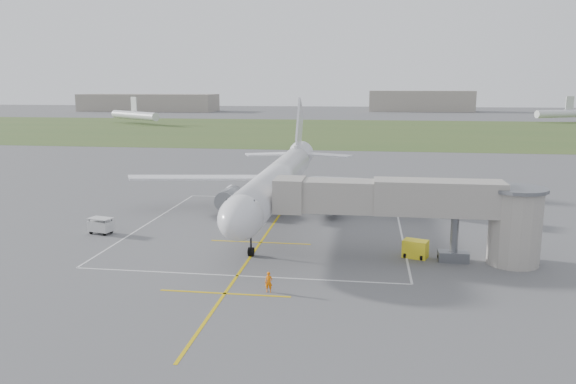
# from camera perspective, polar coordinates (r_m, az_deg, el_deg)

# --- Properties ---
(ground) EXTENTS (700.00, 700.00, 0.00)m
(ground) POSITION_cam_1_polar(r_m,az_deg,el_deg) (65.30, -1.14, -2.75)
(ground) COLOR #505052
(ground) RESTS_ON ground
(grass_strip) EXTENTS (700.00, 120.00, 0.02)m
(grass_strip) POSITION_cam_1_polar(r_m,az_deg,el_deg) (193.52, 5.15, 6.24)
(grass_strip) COLOR #3B5726
(grass_strip) RESTS_ON ground
(apron_markings) EXTENTS (28.20, 60.00, 0.01)m
(apron_markings) POSITION_cam_1_polar(r_m,az_deg,el_deg) (59.74, -2.05, -4.04)
(apron_markings) COLOR gold
(apron_markings) RESTS_ON ground
(airliner) EXTENTS (38.93, 46.75, 13.52)m
(airliner) POSITION_cam_1_polar(r_m,az_deg,el_deg) (65.14, -1.05, 1.16)
(airliner) COLOR silver
(airliner) RESTS_ON ground
(jet_bridge) EXTENTS (23.40, 5.00, 7.20)m
(jet_bridge) POSITION_cam_1_polar(r_m,az_deg,el_deg) (50.54, 14.13, -1.59)
(jet_bridge) COLOR gray
(jet_bridge) RESTS_ON ground
(gpu_unit) EXTENTS (2.48, 2.09, 1.60)m
(gpu_unit) POSITION_cam_1_polar(r_m,az_deg,el_deg) (52.06, 12.81, -5.67)
(gpu_unit) COLOR yellow
(gpu_unit) RESTS_ON ground
(baggage_cart) EXTENTS (2.70, 2.01, 1.68)m
(baggage_cart) POSITION_cam_1_polar(r_m,az_deg,el_deg) (61.91, -18.48, -3.26)
(baggage_cart) COLOR silver
(baggage_cart) RESTS_ON ground
(ramp_worker_nose) EXTENTS (0.58, 0.39, 1.56)m
(ramp_worker_nose) POSITION_cam_1_polar(r_m,az_deg,el_deg) (42.61, -1.97, -9.14)
(ramp_worker_nose) COLOR orange
(ramp_worker_nose) RESTS_ON ground
(ramp_worker_wing) EXTENTS (1.10, 1.13, 1.83)m
(ramp_worker_wing) POSITION_cam_1_polar(r_m,az_deg,el_deg) (68.68, -3.78, -1.31)
(ramp_worker_wing) COLOR red
(ramp_worker_wing) RESTS_ON ground
(distant_hangars) EXTENTS (345.00, 49.00, 12.00)m
(distant_hangars) POSITION_cam_1_polar(r_m,az_deg,el_deg) (329.05, 3.63, 9.03)
(distant_hangars) COLOR gray
(distant_hangars) RESTS_ON ground
(distant_aircraft) EXTENTS (203.80, 57.67, 8.85)m
(distant_aircraft) POSITION_cam_1_polar(r_m,az_deg,el_deg) (232.30, 7.10, 7.84)
(distant_aircraft) COLOR silver
(distant_aircraft) RESTS_ON ground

